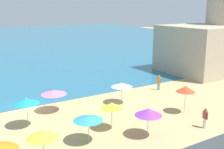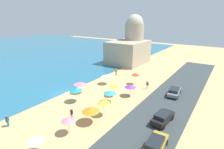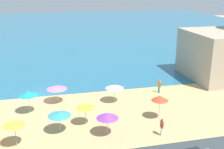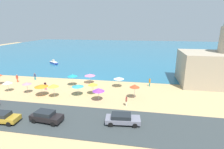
% 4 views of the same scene
% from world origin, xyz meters
% --- Properties ---
extents(ground_plane, '(160.00, 160.00, 0.00)m').
position_xyz_m(ground_plane, '(0.00, 0.00, 0.00)').
color(ground_plane, tan).
extents(beach_umbrella_0, '(2.17, 2.17, 2.23)m').
position_xyz_m(beach_umbrella_0, '(8.69, -3.79, 1.96)').
color(beach_umbrella_0, '#B2B2B7').
rests_on(beach_umbrella_0, ground_plane).
extents(beach_umbrella_1, '(1.74, 1.74, 2.66)m').
position_xyz_m(beach_umbrella_1, '(12.21, -9.10, 2.32)').
color(beach_umbrella_1, '#B2B2B7').
rests_on(beach_umbrella_1, ground_plane).
extents(beach_umbrella_4, '(2.20, 2.20, 2.14)m').
position_xyz_m(beach_umbrella_4, '(1.90, -9.55, 1.89)').
color(beach_umbrella_4, '#B2B2B7').
rests_on(beach_umbrella_4, ground_plane).
extents(beach_umbrella_6, '(1.82, 1.82, 2.33)m').
position_xyz_m(beach_umbrella_6, '(4.49, -8.61, 2.05)').
color(beach_umbrella_6, '#B2B2B7').
rests_on(beach_umbrella_6, ground_plane).
extents(beach_umbrella_8, '(2.13, 2.13, 2.56)m').
position_xyz_m(beach_umbrella_8, '(-1.14, -4.53, 2.27)').
color(beach_umbrella_8, '#B2B2B7').
rests_on(beach_umbrella_8, ground_plane).
extents(beach_umbrella_9, '(1.88, 1.88, 2.61)m').
position_xyz_m(beach_umbrella_9, '(-2.00, -11.17, 2.28)').
color(beach_umbrella_9, '#B2B2B7').
rests_on(beach_umbrella_9, ground_plane).
extents(beach_umbrella_10, '(2.39, 2.39, 2.18)m').
position_xyz_m(beach_umbrella_10, '(2.00, -2.33, 1.91)').
color(beach_umbrella_10, '#B2B2B7').
rests_on(beach_umbrella_10, ground_plane).
extents(beach_umbrella_11, '(2.08, 2.08, 2.32)m').
position_xyz_m(beach_umbrella_11, '(6.19, -11.10, 1.98)').
color(beach_umbrella_11, '#B2B2B7').
rests_on(beach_umbrella_11, ground_plane).
extents(bather_0, '(0.25, 0.57, 1.72)m').
position_xyz_m(bather_0, '(11.10, -12.39, 0.96)').
color(bather_0, white).
rests_on(bather_0, ground_plane).
extents(bather_4, '(0.37, 0.51, 1.82)m').
position_xyz_m(bather_4, '(15.07, -2.20, 1.02)').
color(bather_4, teal).
rests_on(bather_4, ground_plane).
extents(harbor_fortress, '(13.31, 10.17, 15.05)m').
position_xyz_m(harbor_fortress, '(29.63, 1.78, 5.23)').
color(harbor_fortress, tan).
rests_on(harbor_fortress, ground_plane).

